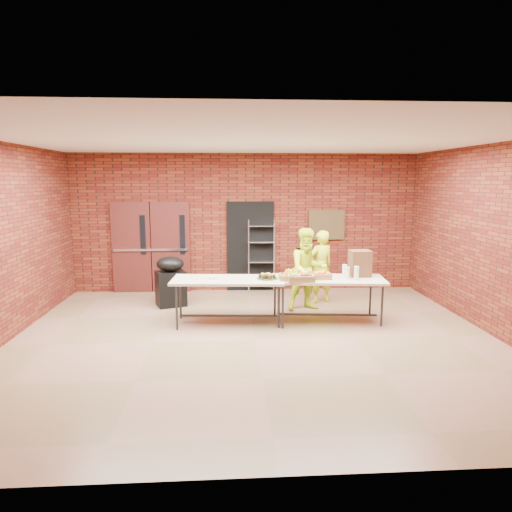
{
  "coord_description": "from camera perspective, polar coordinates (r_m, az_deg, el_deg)",
  "views": [
    {
      "loc": [
        -0.44,
        -7.13,
        2.59
      ],
      "look_at": [
        0.1,
        1.4,
        1.16
      ],
      "focal_mm": 32.0,
      "sensor_mm": 36.0,
      "label": 1
    }
  ],
  "objects": [
    {
      "name": "bronze_plaque",
      "position": [
        10.88,
        8.81,
        3.88
      ],
      "size": [
        0.85,
        0.04,
        0.7
      ],
      "primitive_type": "cube",
      "color": "#43341B",
      "rests_on": "room"
    },
    {
      "name": "wire_rack",
      "position": [
        10.62,
        0.69,
        0.01
      ],
      "size": [
        0.63,
        0.24,
        1.69
      ],
      "primitive_type": null,
      "rotation": [
        0.0,
        0.0,
        -0.06
      ],
      "color": "silver",
      "rests_on": "room"
    },
    {
      "name": "table_right",
      "position": [
        8.44,
        9.13,
        -3.21
      ],
      "size": [
        2.08,
        1.04,
        0.82
      ],
      "rotation": [
        0.0,
        0.0,
        -0.1
      ],
      "color": "#B9AA8D",
      "rests_on": "room"
    },
    {
      "name": "napkin_box",
      "position": [
        8.23,
        -5.55,
        -2.73
      ],
      "size": [
        0.17,
        0.12,
        0.06
      ],
      "primitive_type": "cube",
      "color": "silver",
      "rests_on": "table_left"
    },
    {
      "name": "dark_doorway",
      "position": [
        10.71,
        -0.72,
        1.21
      ],
      "size": [
        1.1,
        0.06,
        2.1
      ],
      "primitive_type": "cube",
      "color": "black",
      "rests_on": "room"
    },
    {
      "name": "basket_apples",
      "position": [
        8.13,
        5.6,
        -2.68
      ],
      "size": [
        0.46,
        0.36,
        0.14
      ],
      "color": "#96633C",
      "rests_on": "table_right"
    },
    {
      "name": "cup_stack_back",
      "position": [
        8.51,
        11.02,
        -1.86
      ],
      "size": [
        0.08,
        0.08,
        0.24
      ],
      "primitive_type": "cylinder",
      "color": "silver",
      "rests_on": "table_right"
    },
    {
      "name": "volunteer_man",
      "position": [
        9.16,
        6.46,
        -1.67
      ],
      "size": [
        0.93,
        0.81,
        1.66
      ],
      "primitive_type": "imported",
      "rotation": [
        0.0,
        0.0,
        0.25
      ],
      "color": "#C5DC18",
      "rests_on": "room"
    },
    {
      "name": "basket_oranges",
      "position": [
        8.37,
        7.86,
        -2.41
      ],
      "size": [
        0.41,
        0.32,
        0.13
      ],
      "color": "#96633C",
      "rests_on": "table_right"
    },
    {
      "name": "volunteer_woman",
      "position": [
        9.76,
        8.1,
        -1.34
      ],
      "size": [
        0.66,
        0.55,
        1.55
      ],
      "primitive_type": "imported",
      "rotation": [
        0.0,
        0.0,
        3.52
      ],
      "color": "#C5DC18",
      "rests_on": "room"
    },
    {
      "name": "covered_grill",
      "position": [
        9.62,
        -10.62,
        -3.11
      ],
      "size": [
        0.7,
        0.64,
        1.04
      ],
      "rotation": [
        0.0,
        0.0,
        0.35
      ],
      "color": "black",
      "rests_on": "room"
    },
    {
      "name": "room",
      "position": [
        7.21,
        -0.12,
        1.58
      ],
      "size": [
        8.08,
        7.08,
        3.28
      ],
      "color": "olive",
      "rests_on": "ground"
    },
    {
      "name": "table_left",
      "position": [
        8.27,
        -3.54,
        -3.33
      ],
      "size": [
        2.07,
        0.99,
        0.83
      ],
      "rotation": [
        0.0,
        0.0,
        -0.08
      ],
      "color": "#B9AA8D",
      "rests_on": "room"
    },
    {
      "name": "cup_stack_mid",
      "position": [
        8.35,
        12.45,
        -2.11
      ],
      "size": [
        0.08,
        0.08,
        0.25
      ],
      "primitive_type": "cylinder",
      "color": "silver",
      "rests_on": "table_right"
    },
    {
      "name": "basket_bananas",
      "position": [
        8.21,
        4.39,
        -2.59
      ],
      "size": [
        0.41,
        0.32,
        0.13
      ],
      "color": "#96633C",
      "rests_on": "table_right"
    },
    {
      "name": "double_doors",
      "position": [
        10.82,
        -12.95,
        1.07
      ],
      "size": [
        1.78,
        0.12,
        2.1
      ],
      "color": "#441313",
      "rests_on": "room"
    },
    {
      "name": "muffin_tray",
      "position": [
        8.25,
        1.42,
        -2.56
      ],
      "size": [
        0.38,
        0.38,
        0.1
      ],
      "color": "#144C1A",
      "rests_on": "table_left"
    },
    {
      "name": "cup_stack_front",
      "position": [
        8.39,
        11.35,
        -2.1
      ],
      "size": [
        0.07,
        0.07,
        0.22
      ],
      "primitive_type": "cylinder",
      "color": "silver",
      "rests_on": "table_right"
    },
    {
      "name": "coffee_dispenser",
      "position": [
        8.67,
        12.85,
        -0.89
      ],
      "size": [
        0.37,
        0.33,
        0.49
      ],
      "primitive_type": "cube",
      "color": "#52301C",
      "rests_on": "table_right"
    }
  ]
}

